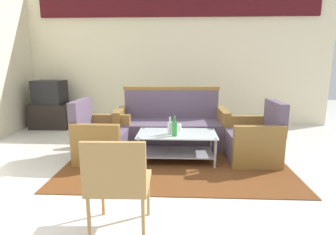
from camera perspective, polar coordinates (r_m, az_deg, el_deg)
ground_plane at (r=3.32m, az=1.13°, el=-13.34°), size 14.00×14.00×0.00m
wall_back at (r=6.05m, az=1.95°, el=12.48°), size 6.52×0.19×2.80m
rug at (r=3.98m, az=1.73°, el=-8.83°), size 3.02×2.18×0.01m
couch at (r=4.56m, az=0.72°, el=-2.05°), size 1.82×0.80×0.96m
armchair_left at (r=4.09m, az=-13.85°, el=-4.44°), size 0.72×0.78×0.85m
armchair_right at (r=4.07m, az=17.48°, el=-4.74°), size 0.72×0.78×0.85m
coffee_table at (r=3.88m, az=1.86°, el=-5.25°), size 1.10×0.60×0.40m
bottle_green at (r=3.67m, az=1.40°, el=-2.28°), size 0.07×0.07×0.28m
bottle_clear at (r=3.75m, az=0.41°, el=-2.15°), size 0.07×0.07×0.24m
cup at (r=3.95m, az=2.23°, el=-2.11°), size 0.08×0.08×0.10m
tv_stand at (r=6.29m, az=-23.08°, el=0.36°), size 0.80×0.50×0.52m
television at (r=6.22m, az=-23.44°, el=4.89°), size 0.63×0.48×0.48m
wicker_chair at (r=2.25m, az=-10.45°, el=-12.51°), size 0.49×0.49×0.84m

